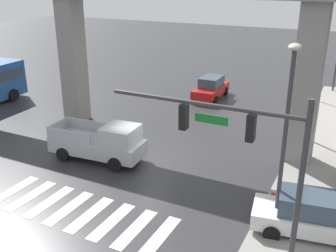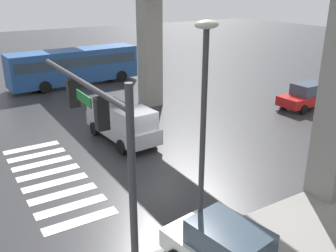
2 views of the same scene
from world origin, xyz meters
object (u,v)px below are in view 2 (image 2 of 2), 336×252
at_px(fire_hydrant, 221,226).
at_px(street_lamp_near_corner, 203,121).
at_px(pickup_truck, 125,125).
at_px(city_bus, 74,65).
at_px(sedan_red, 307,96).
at_px(traffic_signal_mast, 102,138).

bearing_deg(fire_hydrant, street_lamp_near_corner, -71.87).
height_order(pickup_truck, city_bus, city_bus).
relative_size(city_bus, sedan_red, 2.52).
distance_m(pickup_truck, fire_hydrant, 9.33).
distance_m(pickup_truck, sedan_red, 13.47).
relative_size(city_bus, traffic_signal_mast, 1.68).
height_order(pickup_truck, street_lamp_near_corner, street_lamp_near_corner).
xyz_separation_m(city_bus, fire_hydrant, (22.91, -2.63, -1.29)).
relative_size(pickup_truck, sedan_red, 1.21).
relative_size(pickup_truck, street_lamp_near_corner, 0.72).
bearing_deg(street_lamp_near_corner, traffic_signal_mast, -103.90).
distance_m(sedan_red, street_lamp_near_corner, 18.13).
height_order(pickup_truck, fire_hydrant, pickup_truck).
xyz_separation_m(city_bus, traffic_signal_mast, (22.64, -6.55, 2.67)).
relative_size(pickup_truck, traffic_signal_mast, 0.81).
bearing_deg(pickup_truck, street_lamp_near_corner, -12.01).
distance_m(pickup_truck, city_bus, 13.77).
bearing_deg(sedan_red, traffic_signal_mast, -66.27).
height_order(street_lamp_near_corner, fire_hydrant, street_lamp_near_corner).
bearing_deg(fire_hydrant, sedan_red, 120.08).
bearing_deg(fire_hydrant, traffic_signal_mast, -93.91).
bearing_deg(pickup_truck, traffic_signal_mast, -27.84).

